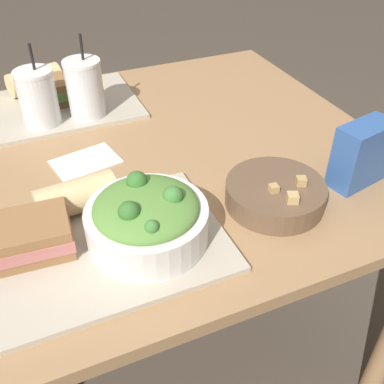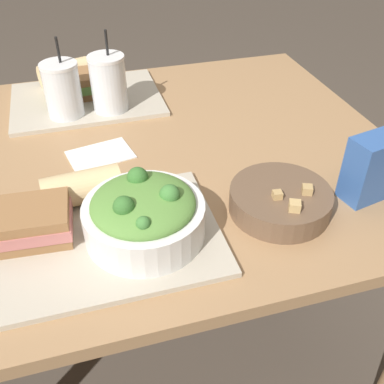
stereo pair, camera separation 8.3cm
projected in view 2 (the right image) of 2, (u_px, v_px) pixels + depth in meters
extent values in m
plane|color=#4C4238|center=(137.00, 339.00, 1.52)|extent=(12.00, 12.00, 0.00)
cube|color=#A37A51|center=(114.00, 162.00, 1.08)|extent=(1.38, 1.01, 0.03)
cylinder|color=#A37A51|center=(266.00, 155.00, 1.79)|extent=(0.06, 0.06, 0.71)
cube|color=#BCB29E|center=(107.00, 238.00, 0.84)|extent=(0.42, 0.31, 0.01)
cube|color=#BCB29E|center=(87.00, 99.00, 1.30)|extent=(0.42, 0.31, 0.01)
cylinder|color=white|center=(145.00, 220.00, 0.82)|extent=(0.22, 0.22, 0.07)
ellipsoid|color=#5B8E3D|center=(143.00, 204.00, 0.80)|extent=(0.19, 0.19, 0.05)
sphere|color=#427F38|center=(143.00, 223.00, 0.73)|extent=(0.03, 0.03, 0.03)
sphere|color=#38702D|center=(138.00, 177.00, 0.82)|extent=(0.04, 0.04, 0.04)
sphere|color=#427F38|center=(170.00, 195.00, 0.78)|extent=(0.04, 0.04, 0.04)
sphere|color=#38702D|center=(124.00, 207.00, 0.76)|extent=(0.04, 0.04, 0.04)
cube|color=beige|center=(133.00, 183.00, 0.83)|extent=(0.05, 0.05, 0.01)
cube|color=beige|center=(159.00, 203.00, 0.79)|extent=(0.04, 0.04, 0.01)
cylinder|color=brown|center=(280.00, 200.00, 0.90)|extent=(0.20, 0.20, 0.05)
cylinder|color=#5B2D19|center=(281.00, 193.00, 0.89)|extent=(0.18, 0.18, 0.01)
cube|color=tan|center=(295.00, 207.00, 0.84)|extent=(0.03, 0.03, 0.02)
cube|color=tan|center=(307.00, 190.00, 0.88)|extent=(0.03, 0.03, 0.02)
cube|color=tan|center=(277.00, 195.00, 0.87)|extent=(0.02, 0.02, 0.02)
cube|color=olive|center=(37.00, 231.00, 0.83)|extent=(0.14, 0.12, 0.02)
cube|color=#C1706B|center=(34.00, 222.00, 0.82)|extent=(0.14, 0.12, 0.02)
cube|color=olive|center=(32.00, 213.00, 0.81)|extent=(0.14, 0.12, 0.02)
cylinder|color=#DBBC84|center=(82.00, 188.00, 0.90)|extent=(0.16, 0.08, 0.07)
cylinder|color=beige|center=(118.00, 179.00, 0.92)|extent=(0.01, 0.06, 0.06)
cube|color=olive|center=(74.00, 92.00, 1.30)|extent=(0.13, 0.12, 0.02)
cube|color=#6B9E47|center=(73.00, 85.00, 1.29)|extent=(0.13, 0.12, 0.02)
cube|color=olive|center=(72.00, 78.00, 1.28)|extent=(0.13, 0.12, 0.02)
cylinder|color=#DBBC84|center=(65.00, 73.00, 1.36)|extent=(0.16, 0.11, 0.07)
cylinder|color=beige|center=(87.00, 68.00, 1.39)|extent=(0.02, 0.06, 0.06)
cylinder|color=silver|center=(63.00, 91.00, 1.18)|extent=(0.10, 0.10, 0.14)
cylinder|color=black|center=(63.00, 94.00, 1.18)|extent=(0.08, 0.08, 0.11)
cylinder|color=white|center=(58.00, 65.00, 1.13)|extent=(0.10, 0.10, 0.01)
cylinder|color=black|center=(58.00, 51.00, 1.11)|extent=(0.01, 0.02, 0.08)
cylinder|color=silver|center=(109.00, 85.00, 1.20)|extent=(0.10, 0.10, 0.14)
cylinder|color=#701E47|center=(109.00, 88.00, 1.21)|extent=(0.08, 0.08, 0.12)
cylinder|color=white|center=(105.00, 57.00, 1.16)|extent=(0.10, 0.10, 0.01)
cylinder|color=black|center=(107.00, 44.00, 1.14)|extent=(0.01, 0.02, 0.08)
cube|color=#335BA3|center=(375.00, 167.00, 0.92)|extent=(0.14, 0.09, 0.14)
cube|color=white|center=(100.00, 155.00, 1.08)|extent=(0.17, 0.13, 0.00)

